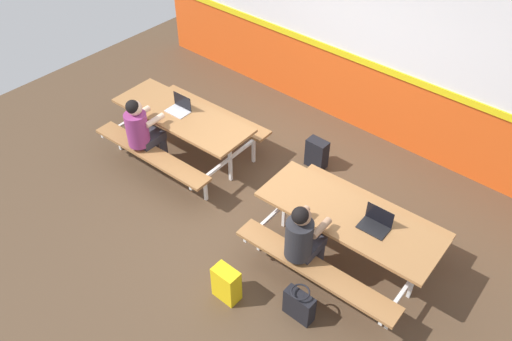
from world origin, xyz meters
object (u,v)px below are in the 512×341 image
at_px(laptop_dark, 376,223).
at_px(student_further, 303,237).
at_px(tote_bag_bright, 299,305).
at_px(satchel_spare, 227,284).
at_px(picnic_table_right, 347,226).
at_px(picnic_table_left, 183,123).
at_px(laptop_silver, 179,108).
at_px(student_nearer, 142,129).
at_px(backpack_dark, 317,153).

bearing_deg(laptop_dark, student_further, -129.78).
bearing_deg(tote_bag_bright, satchel_spare, -157.32).
relative_size(picnic_table_right, satchel_spare, 4.83).
xyz_separation_m(picnic_table_left, picnic_table_right, (2.84, -0.13, 0.00)).
bearing_deg(student_further, picnic_table_right, 69.75).
bearing_deg(laptop_silver, student_further, -15.05).
height_order(picnic_table_left, student_nearer, student_nearer).
xyz_separation_m(student_nearer, satchel_spare, (2.35, -0.85, -0.49)).
bearing_deg(satchel_spare, tote_bag_bright, 22.68).
bearing_deg(laptop_dark, backpack_dark, 143.54).
xyz_separation_m(picnic_table_left, laptop_silver, (-0.08, 0.03, 0.21)).
relative_size(laptop_silver, satchel_spare, 0.75).
bearing_deg(student_further, picnic_table_left, 165.20).
distance_m(student_further, laptop_dark, 0.80).
height_order(laptop_silver, backpack_dark, laptop_silver).
bearing_deg(satchel_spare, laptop_dark, 53.83).
distance_m(picnic_table_right, student_nearer, 3.05).
height_order(student_nearer, laptop_silver, student_nearer).
distance_m(picnic_table_right, satchel_spare, 1.50).
distance_m(laptop_silver, backpack_dark, 2.04).
distance_m(picnic_table_right, laptop_dark, 0.37).
distance_m(picnic_table_right, tote_bag_bright, 1.05).
relative_size(picnic_table_right, student_further, 1.76).
xyz_separation_m(backpack_dark, satchel_spare, (0.58, -2.49, 0.00)).
bearing_deg(backpack_dark, student_nearer, -137.15).
bearing_deg(laptop_dark, picnic_table_left, 178.55).
relative_size(picnic_table_right, backpack_dark, 4.83).
xyz_separation_m(laptop_dark, tote_bag_bright, (-0.22, -1.02, -0.59)).
xyz_separation_m(student_further, laptop_silver, (-2.71, 0.73, 0.08)).
bearing_deg(laptop_dark, satchel_spare, -126.17).
relative_size(student_further, satchel_spare, 2.74).
relative_size(picnic_table_right, tote_bag_bright, 4.94).
height_order(laptop_dark, tote_bag_bright, laptop_dark).
bearing_deg(satchel_spare, student_further, 57.20).
relative_size(picnic_table_right, laptop_silver, 6.46).
xyz_separation_m(picnic_table_left, tote_bag_bright, (2.92, -1.10, -0.39)).
bearing_deg(picnic_table_right, student_nearer, -171.80).
bearing_deg(student_further, student_nearer, 177.35).
relative_size(student_further, laptop_dark, 3.67).
height_order(student_nearer, tote_bag_bright, student_nearer).
bearing_deg(picnic_table_right, laptop_dark, 9.29).
bearing_deg(satchel_spare, laptop_silver, 147.16).
bearing_deg(student_nearer, picnic_table_left, 72.21).
bearing_deg(tote_bag_bright, picnic_table_right, 94.97).
xyz_separation_m(student_further, satchel_spare, (-0.46, -0.72, -0.49)).
xyz_separation_m(student_nearer, laptop_silver, (0.10, 0.60, 0.08)).
height_order(picnic_table_left, picnic_table_right, same).
relative_size(picnic_table_left, picnic_table_right, 1.00).
distance_m(laptop_silver, satchel_spare, 2.73).
height_order(picnic_table_left, laptop_silver, laptop_silver).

